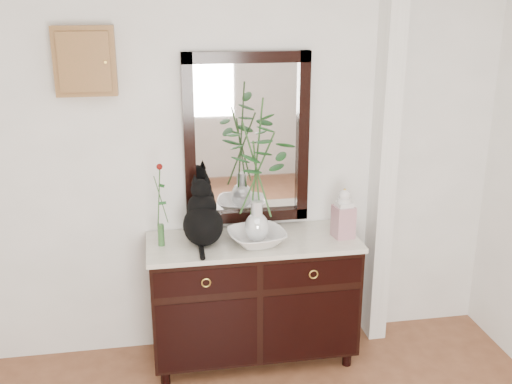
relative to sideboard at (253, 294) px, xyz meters
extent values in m
cube|color=white|center=(-0.10, 0.25, 0.88)|extent=(3.60, 0.04, 2.70)
cube|color=white|center=(0.90, 0.17, 0.88)|extent=(0.12, 0.20, 2.70)
cube|color=black|center=(0.00, 0.00, -0.01)|extent=(1.30, 0.50, 0.82)
cube|color=silver|center=(0.00, 0.00, 0.36)|extent=(1.33, 0.52, 0.03)
cube|color=black|center=(0.00, 0.24, 0.97)|extent=(0.80, 0.06, 1.10)
cube|color=white|center=(0.00, 0.25, 0.97)|extent=(0.66, 0.01, 0.96)
cube|color=brown|center=(-0.95, 0.21, 1.48)|extent=(0.35, 0.10, 0.40)
imported|color=silver|center=(0.01, -0.07, 0.42)|extent=(0.41, 0.41, 0.09)
camera|label=1|loc=(-0.58, -3.43, 1.84)|focal=42.00mm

